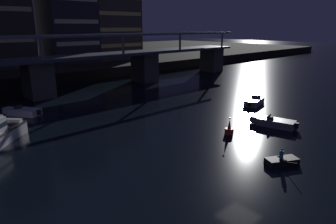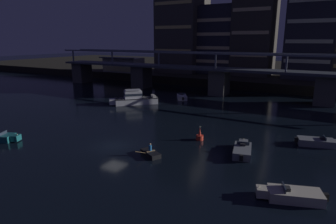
# 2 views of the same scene
# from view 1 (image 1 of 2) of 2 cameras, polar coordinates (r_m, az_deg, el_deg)

# --- Properties ---
(ground_plane) EXTENTS (400.00, 400.00, 0.00)m
(ground_plane) POSITION_cam_1_polar(r_m,az_deg,el_deg) (22.21, 13.62, -13.34)
(ground_plane) COLOR black
(river_bridge) EXTENTS (89.42, 6.40, 9.38)m
(river_bridge) POSITION_cam_1_polar(r_m,az_deg,el_deg) (50.17, -23.54, 7.06)
(river_bridge) COLOR #4C4944
(river_bridge) RESTS_ON ground
(tower_east_tall) EXTENTS (11.28, 9.57, 24.24)m
(tower_east_tall) POSITION_cam_1_polar(r_m,az_deg,el_deg) (76.28, -18.64, 17.80)
(tower_east_tall) COLOR #282833
(tower_east_tall) RESTS_ON far_riverbank
(tower_east_low) EXTENTS (13.28, 9.44, 19.69)m
(tower_east_low) POSITION_cam_1_polar(r_m,az_deg,el_deg) (82.54, -10.77, 16.55)
(tower_east_low) COLOR #423D38
(tower_east_low) RESTS_ON far_riverbank
(speedboat_near_right) EXTENTS (5.19, 2.72, 1.16)m
(speedboat_near_right) POSITION_cam_1_polar(r_m,az_deg,el_deg) (44.45, 16.07, 1.97)
(speedboat_near_right) COLOR gray
(speedboat_near_right) RESTS_ON ground
(speedboat_mid_center) EXTENTS (3.72, 4.82, 1.16)m
(speedboat_mid_center) POSITION_cam_1_polar(r_m,az_deg,el_deg) (41.68, -25.83, 0.06)
(speedboat_mid_center) COLOR silver
(speedboat_mid_center) RESTS_ON ground
(speedboat_mid_right) EXTENTS (2.58, 5.22, 1.16)m
(speedboat_mid_right) POSITION_cam_1_polar(r_m,az_deg,el_deg) (35.37, 19.45, -1.87)
(speedboat_mid_right) COLOR gray
(speedboat_mid_right) RESTS_ON ground
(channel_buoy) EXTENTS (0.90, 0.90, 1.76)m
(channel_buoy) POSITION_cam_1_polar(r_m,az_deg,el_deg) (31.54, 11.51, -3.28)
(channel_buoy) COLOR red
(channel_buoy) RESTS_ON ground
(dinghy_with_paddler) EXTENTS (2.81, 2.71, 1.36)m
(dinghy_with_paddler) POSITION_cam_1_polar(r_m,az_deg,el_deg) (26.18, 20.75, -8.61)
(dinghy_with_paddler) COLOR black
(dinghy_with_paddler) RESTS_ON ground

